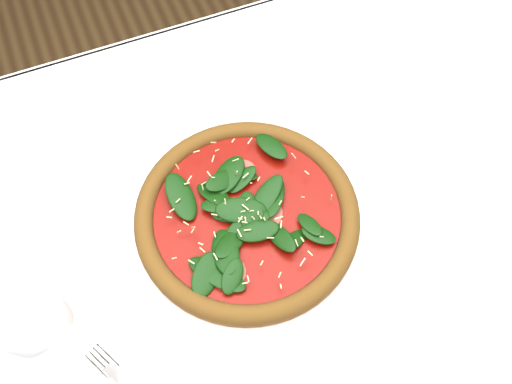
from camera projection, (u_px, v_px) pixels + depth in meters
name	position (u px, v px, depth m)	size (l,w,h in m)	color
ground	(243.00, 376.00, 1.38)	(6.00, 6.00, 0.00)	brown
dining_table	(234.00, 279.00, 0.81)	(1.21, 0.81, 0.75)	white
plate	(247.00, 220.00, 0.74)	(0.33, 0.33, 0.01)	silver
pizza	(247.00, 214.00, 0.72)	(0.35, 0.35, 0.04)	#975C24
wine_glass	(36.00, 330.00, 0.54)	(0.08, 0.08, 0.19)	white
fork	(125.00, 382.00, 0.63)	(0.07, 0.12, 0.00)	silver
saucer_far	(497.00, 21.00, 0.92)	(0.16, 0.16, 0.01)	silver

